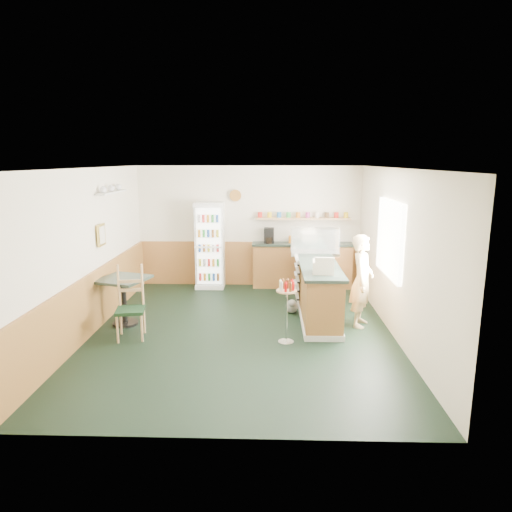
{
  "coord_description": "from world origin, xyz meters",
  "views": [
    {
      "loc": [
        0.47,
        -7.21,
        2.83
      ],
      "look_at": [
        0.23,
        0.6,
        1.17
      ],
      "focal_mm": 32.0,
      "sensor_mm": 36.0,
      "label": 1
    }
  ],
  "objects_px": {
    "cafe_table": "(124,292)",
    "condiment_stand": "(287,302)",
    "shopkeeper": "(362,281)",
    "cash_register": "(323,267)",
    "drinks_fridge": "(210,245)",
    "display_case": "(315,241)",
    "cafe_chair": "(132,300)"
  },
  "relations": [
    {
      "from": "drinks_fridge",
      "to": "shopkeeper",
      "type": "relative_size",
      "value": 1.19
    },
    {
      "from": "display_case",
      "to": "shopkeeper",
      "type": "height_order",
      "value": "shopkeeper"
    },
    {
      "from": "drinks_fridge",
      "to": "shopkeeper",
      "type": "distance_m",
      "value": 3.76
    },
    {
      "from": "cash_register",
      "to": "condiment_stand",
      "type": "bearing_deg",
      "value": -134.49
    },
    {
      "from": "condiment_stand",
      "to": "cafe_table",
      "type": "xyz_separation_m",
      "value": [
        -2.79,
        0.72,
        -0.08
      ]
    },
    {
      "from": "display_case",
      "to": "cafe_chair",
      "type": "relative_size",
      "value": 0.79
    },
    {
      "from": "display_case",
      "to": "cafe_chair",
      "type": "distance_m",
      "value": 3.65
    },
    {
      "from": "display_case",
      "to": "cash_register",
      "type": "xyz_separation_m",
      "value": [
        0.0,
        -1.5,
        -0.16
      ]
    },
    {
      "from": "cafe_table",
      "to": "condiment_stand",
      "type": "bearing_deg",
      "value": -14.55
    },
    {
      "from": "cash_register",
      "to": "shopkeeper",
      "type": "distance_m",
      "value": 0.82
    },
    {
      "from": "condiment_stand",
      "to": "cafe_table",
      "type": "distance_m",
      "value": 2.88
    },
    {
      "from": "cafe_table",
      "to": "cafe_chair",
      "type": "height_order",
      "value": "cafe_chair"
    },
    {
      "from": "shopkeeper",
      "to": "cafe_table",
      "type": "distance_m",
      "value": 4.11
    },
    {
      "from": "drinks_fridge",
      "to": "cafe_table",
      "type": "distance_m",
      "value": 2.75
    },
    {
      "from": "shopkeeper",
      "to": "cash_register",
      "type": "bearing_deg",
      "value": 131.82
    },
    {
      "from": "shopkeeper",
      "to": "condiment_stand",
      "type": "distance_m",
      "value": 1.55
    },
    {
      "from": "drinks_fridge",
      "to": "cash_register",
      "type": "relative_size",
      "value": 5.26
    },
    {
      "from": "cash_register",
      "to": "cafe_table",
      "type": "xyz_separation_m",
      "value": [
        -3.4,
        0.21,
        -0.52
      ]
    },
    {
      "from": "drinks_fridge",
      "to": "cafe_chair",
      "type": "relative_size",
      "value": 1.63
    },
    {
      "from": "shopkeeper",
      "to": "cafe_chair",
      "type": "relative_size",
      "value": 1.36
    },
    {
      "from": "shopkeeper",
      "to": "cafe_chair",
      "type": "bearing_deg",
      "value": 117.75
    },
    {
      "from": "display_case",
      "to": "condiment_stand",
      "type": "height_order",
      "value": "display_case"
    },
    {
      "from": "cafe_table",
      "to": "display_case",
      "type": "bearing_deg",
      "value": 20.69
    },
    {
      "from": "cash_register",
      "to": "shopkeeper",
      "type": "height_order",
      "value": "shopkeeper"
    },
    {
      "from": "cafe_table",
      "to": "drinks_fridge",
      "type": "bearing_deg",
      "value": 64.26
    },
    {
      "from": "shopkeeper",
      "to": "cafe_table",
      "type": "bearing_deg",
      "value": 109.95
    },
    {
      "from": "display_case",
      "to": "cash_register",
      "type": "distance_m",
      "value": 1.5
    },
    {
      "from": "cash_register",
      "to": "shopkeeper",
      "type": "bearing_deg",
      "value": 28.74
    },
    {
      "from": "display_case",
      "to": "shopkeeper",
      "type": "bearing_deg",
      "value": -59.69
    },
    {
      "from": "shopkeeper",
      "to": "condiment_stand",
      "type": "relative_size",
      "value": 1.6
    },
    {
      "from": "display_case",
      "to": "condiment_stand",
      "type": "bearing_deg",
      "value": -106.99
    },
    {
      "from": "drinks_fridge",
      "to": "cash_register",
      "type": "distance_m",
      "value": 3.47
    }
  ]
}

